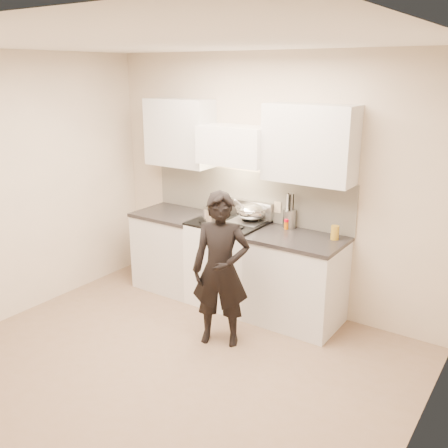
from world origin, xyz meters
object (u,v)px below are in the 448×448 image
object	(u,v)px
counter_right	(296,280)
person	(221,270)
wok	(251,212)
stove	(229,262)
utensil_crock	(289,217)

from	to	relation	value
counter_right	person	distance (m)	0.91
person	wok	bearing A→B (deg)	80.22
stove	person	size ratio (longest dim) A/B	0.65
counter_right	person	xyz separation A→B (m)	(-0.41, -0.76, 0.28)
person	stove	bearing A→B (deg)	94.98
stove	wok	xyz separation A→B (m)	(0.19, 0.14, 0.58)
stove	wok	bearing A→B (deg)	36.79
counter_right	wok	xyz separation A→B (m)	(-0.64, 0.14, 0.59)
counter_right	utensil_crock	size ratio (longest dim) A/B	2.53
counter_right	person	bearing A→B (deg)	-117.97
counter_right	stove	bearing A→B (deg)	-180.00
utensil_crock	stove	bearing A→B (deg)	-158.68
stove	wok	size ratio (longest dim) A/B	2.27
counter_right	utensil_crock	distance (m)	0.66
utensil_crock	wok	bearing A→B (deg)	-167.43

